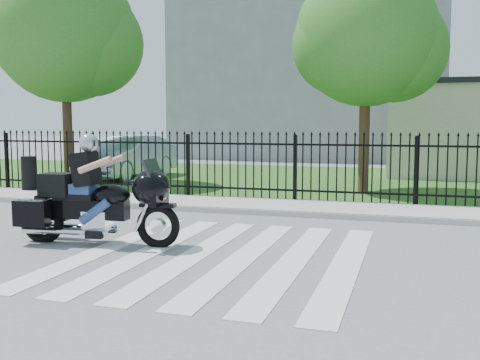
# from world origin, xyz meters

# --- Properties ---
(ground) EXTENTS (120.00, 120.00, 0.00)m
(ground) POSITION_xyz_m (0.00, 0.00, 0.00)
(ground) COLOR slate
(ground) RESTS_ON ground
(crosswalk) EXTENTS (5.00, 5.50, 0.01)m
(crosswalk) POSITION_xyz_m (0.00, 0.00, 0.01)
(crosswalk) COLOR silver
(crosswalk) RESTS_ON ground
(sidewalk) EXTENTS (40.00, 2.00, 0.12)m
(sidewalk) POSITION_xyz_m (0.00, 5.00, 0.06)
(sidewalk) COLOR #ADAAA3
(sidewalk) RESTS_ON ground
(curb) EXTENTS (40.00, 0.12, 0.12)m
(curb) POSITION_xyz_m (0.00, 4.00, 0.06)
(curb) COLOR #ADAAA3
(curb) RESTS_ON ground
(grass_strip) EXTENTS (40.00, 12.00, 0.02)m
(grass_strip) POSITION_xyz_m (0.00, 12.00, 0.01)
(grass_strip) COLOR #26541D
(grass_strip) RESTS_ON ground
(iron_fence) EXTENTS (26.00, 0.04, 1.80)m
(iron_fence) POSITION_xyz_m (0.00, 6.00, 0.90)
(iron_fence) COLOR black
(iron_fence) RESTS_ON ground
(tree_left) EXTENTS (4.80, 4.80, 7.58)m
(tree_left) POSITION_xyz_m (-8.50, 8.50, 5.17)
(tree_left) COLOR #382316
(tree_left) RESTS_ON ground
(tree_mid) EXTENTS (4.20, 4.20, 6.78)m
(tree_mid) POSITION_xyz_m (1.50, 9.00, 4.67)
(tree_mid) COLOR #382316
(tree_mid) RESTS_ON ground
(building_tall) EXTENTS (15.00, 10.00, 12.00)m
(building_tall) POSITION_xyz_m (-3.00, 26.00, 6.00)
(building_tall) COLOR #95989E
(building_tall) RESTS_ON ground
(motorcycle_rider) EXTENTS (3.00, 1.05, 1.98)m
(motorcycle_rider) POSITION_xyz_m (-2.39, 0.18, 0.81)
(motorcycle_rider) COLOR black
(motorcycle_rider) RESTS_ON ground
(parked_car) EXTENTS (2.02, 4.90, 1.58)m
(parked_car) POSITION_xyz_m (-7.30, 10.56, 0.81)
(parked_car) COLOR #9DB1C5
(parked_car) RESTS_ON grass_strip
(litter_bin) EXTENTS (0.54, 0.54, 0.99)m
(litter_bin) POSITION_xyz_m (-7.98, 5.70, 0.62)
(litter_bin) COLOR black
(litter_bin) RESTS_ON sidewalk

